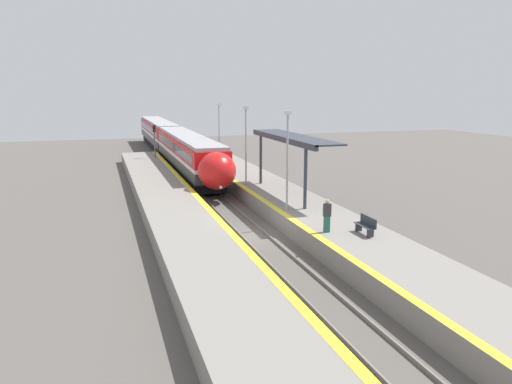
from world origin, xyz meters
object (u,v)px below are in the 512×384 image
Objects in this scene: train at (172,141)px; lamppost_near at (287,155)px; railway_signal at (155,142)px; lamppost_far at (219,131)px; platform_bench at (366,225)px; lamppost_mid at (246,140)px; person_waiting at (327,215)px.

train is 30.61m from lamppost_near.
lamppost_far reaches higher than railway_signal.
platform_bench is (4.34, -36.26, -0.69)m from train.
lamppost_mid is at bearing -74.26° from railway_signal.
train is 5.35m from railway_signal.
train is 13.75m from lamppost_far.
railway_signal is (-5.10, 30.62, 0.79)m from person_waiting.
person_waiting is at bearing -87.02° from lamppost_near.
lamppost_near is 8.53m from lamppost_mid.
lamppost_mid reaches higher than railway_signal.
person_waiting is 13.67m from lamppost_mid.
platform_bench is 1.96m from person_waiting.
train is 8.31× the size of lamppost_far.
lamppost_mid is (-0.26, 13.45, 2.43)m from person_waiting.
railway_signal is 0.76× the size of lamppost_near.
platform_bench is 0.26× the size of lamppost_near.
lamppost_far is at bearing 90.67° from person_waiting.
railway_signal reaches higher than train.
lamppost_near is (-0.26, 4.91, 2.43)m from person_waiting.
lamppost_mid is (0.00, 8.53, 0.00)m from lamppost_near.
lamppost_near is at bearing 108.45° from platform_bench.
lamppost_near is (2.40, -30.44, 2.14)m from train.
lamppost_near is 1.00× the size of lamppost_mid.
lamppost_near reaches higher than railway_signal.
lamppost_mid reaches higher than person_waiting.
platform_bench is 23.14m from lamppost_far.
train is 22.14m from lamppost_mid.
person_waiting is 31.05m from railway_signal.
platform_bench is 0.90× the size of person_waiting.
platform_bench is at bearing -82.29° from lamppost_mid.
person_waiting is 0.38× the size of railway_signal.
person_waiting is at bearing -85.70° from train.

